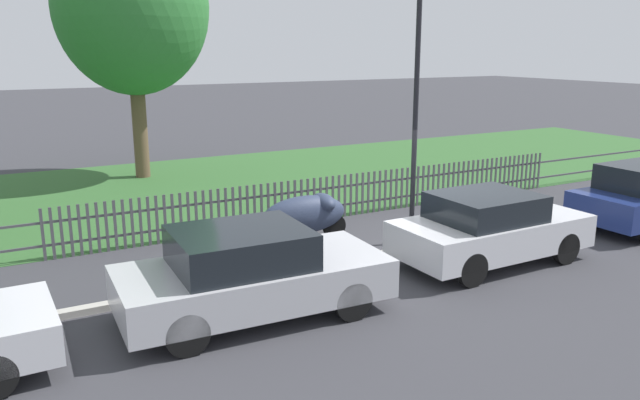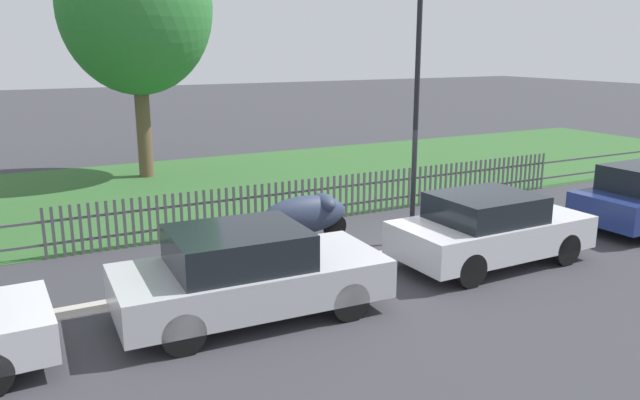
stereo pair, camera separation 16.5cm
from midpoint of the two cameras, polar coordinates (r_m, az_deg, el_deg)
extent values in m
plane|color=#38383D|center=(13.29, 9.40, -4.78)|extent=(120.00, 120.00, 0.00)
cube|color=#B2ADA3|center=(13.35, 9.15, -4.42)|extent=(38.37, 0.20, 0.12)
cube|color=#33602D|center=(20.21, -4.79, 1.81)|extent=(38.37, 10.08, 0.01)
cube|color=#4C4C51|center=(15.77, 2.39, -0.47)|extent=(38.37, 0.03, 0.05)
cube|color=#4C4C51|center=(15.66, 2.41, 1.23)|extent=(38.37, 0.03, 0.05)
cube|color=#4C4C51|center=(13.68, -23.61, -2.85)|extent=(0.06, 0.03, 1.09)
cube|color=#4C4C51|center=(13.69, -22.88, -2.76)|extent=(0.06, 0.03, 1.09)
cube|color=#4C4C51|center=(13.71, -22.15, -2.68)|extent=(0.06, 0.03, 1.09)
cube|color=#4C4C51|center=(13.72, -21.42, -2.59)|extent=(0.06, 0.03, 1.09)
cube|color=#4C4C51|center=(13.74, -20.70, -2.51)|extent=(0.06, 0.03, 1.09)
cube|color=#4C4C51|center=(13.76, -19.97, -2.42)|extent=(0.06, 0.03, 1.09)
cube|color=#4C4C51|center=(13.78, -19.25, -2.34)|extent=(0.06, 0.03, 1.09)
cube|color=#4C4C51|center=(13.81, -18.53, -2.25)|extent=(0.06, 0.03, 1.09)
cube|color=#4C4C51|center=(13.83, -17.81, -2.17)|extent=(0.06, 0.03, 1.09)
cube|color=#4C4C51|center=(13.86, -17.10, -2.08)|extent=(0.06, 0.03, 1.09)
cube|color=#4C4C51|center=(13.89, -16.39, -1.99)|extent=(0.06, 0.03, 1.09)
cube|color=#4C4C51|center=(13.93, -15.68, -1.91)|extent=(0.06, 0.03, 1.09)
cube|color=#4C4C51|center=(13.96, -14.98, -1.82)|extent=(0.06, 0.03, 1.09)
cube|color=#4C4C51|center=(14.00, -14.28, -1.74)|extent=(0.06, 0.03, 1.09)
cube|color=#4C4C51|center=(14.04, -13.59, -1.65)|extent=(0.06, 0.03, 1.09)
cube|color=#4C4C51|center=(14.08, -12.89, -1.57)|extent=(0.06, 0.03, 1.09)
cube|color=#4C4C51|center=(14.12, -12.21, -1.48)|extent=(0.06, 0.03, 1.09)
cube|color=#4C4C51|center=(14.17, -11.52, -1.40)|extent=(0.06, 0.03, 1.09)
cube|color=#4C4C51|center=(14.22, -10.84, -1.31)|extent=(0.06, 0.03, 1.09)
cube|color=#4C4C51|center=(14.27, -10.17, -1.23)|extent=(0.06, 0.03, 1.09)
cube|color=#4C4C51|center=(14.32, -9.50, -1.15)|extent=(0.06, 0.03, 1.09)
cube|color=#4C4C51|center=(14.37, -8.84, -1.06)|extent=(0.06, 0.03, 1.09)
cube|color=#4C4C51|center=(14.43, -8.18, -0.98)|extent=(0.06, 0.03, 1.09)
cube|color=#4C4C51|center=(14.48, -7.52, -0.90)|extent=(0.06, 0.03, 1.09)
cube|color=#4C4C51|center=(14.54, -6.88, -0.82)|extent=(0.06, 0.03, 1.09)
cube|color=#4C4C51|center=(14.61, -6.23, -0.74)|extent=(0.06, 0.03, 1.09)
cube|color=#4C4C51|center=(14.67, -5.59, -0.66)|extent=(0.06, 0.03, 1.09)
cube|color=#4C4C51|center=(14.73, -4.96, -0.58)|extent=(0.06, 0.03, 1.09)
cube|color=#4C4C51|center=(14.80, -4.34, -0.50)|extent=(0.06, 0.03, 1.09)
cube|color=#4C4C51|center=(14.87, -3.71, -0.42)|extent=(0.06, 0.03, 1.09)
cube|color=#4C4C51|center=(14.94, -3.10, -0.34)|extent=(0.06, 0.03, 1.09)
cube|color=#4C4C51|center=(15.01, -2.49, -0.27)|extent=(0.06, 0.03, 1.09)
cube|color=#4C4C51|center=(15.09, -1.89, -0.19)|extent=(0.06, 0.03, 1.09)
cube|color=#4C4C51|center=(15.16, -1.29, -0.11)|extent=(0.06, 0.03, 1.09)
cube|color=#4C4C51|center=(15.24, -0.70, -0.04)|extent=(0.06, 0.03, 1.09)
cube|color=#4C4C51|center=(15.32, -0.11, 0.03)|extent=(0.06, 0.03, 1.09)
cube|color=#4C4C51|center=(15.40, 0.47, 0.11)|extent=(0.06, 0.03, 1.09)
cube|color=#4C4C51|center=(15.48, 1.04, 0.18)|extent=(0.06, 0.03, 1.09)
cube|color=#4C4C51|center=(15.56, 1.61, 0.25)|extent=(0.06, 0.03, 1.09)
cube|color=#4C4C51|center=(15.65, 2.17, 0.32)|extent=(0.06, 0.03, 1.09)
cube|color=#4C4C51|center=(15.73, 2.72, 0.39)|extent=(0.06, 0.03, 1.09)
cube|color=#4C4C51|center=(15.82, 3.27, 0.46)|extent=(0.06, 0.03, 1.09)
cube|color=#4C4C51|center=(15.91, 3.81, 0.53)|extent=(0.06, 0.03, 1.09)
cube|color=#4C4C51|center=(16.00, 4.35, 0.60)|extent=(0.06, 0.03, 1.09)
cube|color=#4C4C51|center=(16.09, 4.88, 0.66)|extent=(0.06, 0.03, 1.09)
cube|color=#4C4C51|center=(16.19, 5.40, 0.73)|extent=(0.06, 0.03, 1.09)
cube|color=#4C4C51|center=(16.28, 5.92, 0.80)|extent=(0.06, 0.03, 1.09)
cube|color=#4C4C51|center=(16.38, 6.44, 0.86)|extent=(0.06, 0.03, 1.09)
cube|color=#4C4C51|center=(16.48, 6.94, 0.92)|extent=(0.06, 0.03, 1.09)
cube|color=#4C4C51|center=(16.58, 7.44, 0.99)|extent=(0.06, 0.03, 1.09)
cube|color=#4C4C51|center=(16.68, 7.94, 1.05)|extent=(0.06, 0.03, 1.09)
cube|color=#4C4C51|center=(16.78, 8.42, 1.11)|extent=(0.06, 0.03, 1.09)
cube|color=#4C4C51|center=(16.88, 8.91, 1.17)|extent=(0.06, 0.03, 1.09)
cube|color=#4C4C51|center=(16.99, 9.38, 1.23)|extent=(0.06, 0.03, 1.09)
cube|color=#4C4C51|center=(17.09, 9.85, 1.29)|extent=(0.06, 0.03, 1.09)
cube|color=#4C4C51|center=(17.20, 10.32, 1.34)|extent=(0.06, 0.03, 1.09)
cube|color=#4C4C51|center=(17.30, 10.78, 1.40)|extent=(0.06, 0.03, 1.09)
cube|color=#4C4C51|center=(17.41, 11.23, 1.46)|extent=(0.06, 0.03, 1.09)
cube|color=#4C4C51|center=(17.52, 11.68, 1.51)|extent=(0.06, 0.03, 1.09)
cube|color=#4C4C51|center=(17.63, 12.12, 1.57)|extent=(0.06, 0.03, 1.09)
cube|color=#4C4C51|center=(17.74, 12.56, 1.62)|extent=(0.06, 0.03, 1.09)
cube|color=#4C4C51|center=(17.86, 12.99, 1.67)|extent=(0.06, 0.03, 1.09)
cube|color=#4C4C51|center=(17.97, 13.42, 1.73)|extent=(0.06, 0.03, 1.09)
cube|color=#4C4C51|center=(18.09, 13.84, 1.78)|extent=(0.06, 0.03, 1.09)
cube|color=#4C4C51|center=(18.20, 14.25, 1.83)|extent=(0.06, 0.03, 1.09)
cube|color=#4C4C51|center=(18.32, 14.66, 1.88)|extent=(0.06, 0.03, 1.09)
cube|color=#4C4C51|center=(18.44, 15.07, 1.93)|extent=(0.06, 0.03, 1.09)
cube|color=#4C4C51|center=(18.56, 15.47, 1.98)|extent=(0.06, 0.03, 1.09)
cube|color=#4C4C51|center=(18.67, 15.86, 2.02)|extent=(0.06, 0.03, 1.09)
cube|color=#4C4C51|center=(18.79, 16.25, 2.07)|extent=(0.06, 0.03, 1.09)
cube|color=#4C4C51|center=(18.92, 16.64, 2.12)|extent=(0.06, 0.03, 1.09)
cube|color=#4C4C51|center=(19.04, 17.02, 2.16)|extent=(0.06, 0.03, 1.09)
cube|color=#4C4C51|center=(19.16, 17.39, 2.21)|extent=(0.06, 0.03, 1.09)
cube|color=#4C4C51|center=(19.29, 17.76, 2.25)|extent=(0.06, 0.03, 1.09)
cube|color=#4C4C51|center=(19.41, 18.13, 2.30)|extent=(0.06, 0.03, 1.09)
cube|color=#4C4C51|center=(19.53, 18.49, 2.34)|extent=(0.06, 0.03, 1.09)
cube|color=#4C4C51|center=(19.66, 18.85, 2.38)|extent=(0.06, 0.03, 1.09)
cube|color=#4C4C51|center=(19.79, 19.20, 2.42)|extent=(0.06, 0.03, 1.09)
cube|color=#4C4C51|center=(19.92, 19.54, 2.46)|extent=(0.06, 0.03, 1.09)
cube|color=#4C4C51|center=(20.04, 19.89, 2.51)|extent=(0.06, 0.03, 1.09)
cube|color=#BCBCC1|center=(10.04, -5.81, -7.38)|extent=(4.32, 2.04, 0.62)
cube|color=black|center=(9.77, -7.06, -4.30)|extent=(2.10, 1.76, 0.57)
cylinder|color=black|center=(11.35, -1.00, -6.17)|extent=(0.64, 0.16, 0.64)
cylinder|color=black|center=(9.91, 3.25, -9.26)|extent=(0.64, 0.16, 0.64)
cylinder|color=black|center=(10.60, -14.17, -8.10)|extent=(0.64, 0.16, 0.64)
cylinder|color=black|center=(9.04, -11.87, -11.92)|extent=(0.64, 0.16, 0.64)
cube|color=silver|center=(12.81, 15.73, -3.05)|extent=(4.00, 1.84, 0.64)
cube|color=black|center=(12.53, 15.25, -0.65)|extent=(1.93, 1.63, 0.51)
cylinder|color=black|center=(14.29, 16.92, -2.54)|extent=(0.64, 0.15, 0.64)
cylinder|color=black|center=(13.25, 21.97, -4.23)|extent=(0.64, 0.15, 0.64)
cylinder|color=black|center=(12.70, 9.06, -4.13)|extent=(0.64, 0.15, 0.64)
cylinder|color=black|center=(11.52, 14.07, -6.28)|extent=(0.64, 0.15, 0.64)
cylinder|color=black|center=(16.29, 23.53, -1.09)|extent=(0.66, 0.15, 0.66)
cylinder|color=black|center=(14.05, 1.69, -2.40)|extent=(0.55, 0.12, 0.55)
cylinder|color=black|center=(13.44, -3.95, -3.19)|extent=(0.55, 0.12, 0.55)
ellipsoid|color=#2D3851|center=(13.63, -1.07, -1.35)|extent=(1.99, 0.71, 0.84)
ellipsoid|color=#2D3851|center=(13.77, 0.68, -0.21)|extent=(0.48, 0.83, 0.39)
cylinder|color=brown|center=(21.22, -15.66, 7.27)|extent=(0.47, 0.47, 3.92)
ellipsoid|color=#337A38|center=(21.14, -16.30, 16.64)|extent=(4.77, 4.77, 5.48)
cylinder|color=black|center=(13.31, 9.12, 7.71)|extent=(0.11, 0.11, 5.64)
camera|label=1|loc=(0.08, -89.64, 0.09)|focal=35.00mm
camera|label=2|loc=(0.08, 90.36, -0.09)|focal=35.00mm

